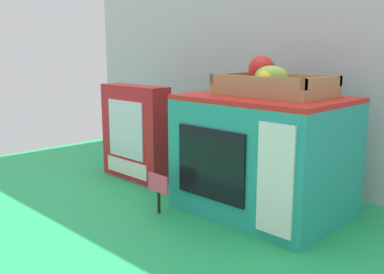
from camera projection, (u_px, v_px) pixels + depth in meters
The scene contains 6 objects.
ground_plane at pixel (189, 196), 1.22m from camera, with size 1.70×1.70×0.00m, color #219E54.
display_back_panel at pixel (259, 50), 1.35m from camera, with size 1.61×0.03×0.80m, color #B7BABF.
toy_microwave at pixel (263, 155), 1.07m from camera, with size 0.39×0.29×0.29m.
food_groups_crate at pixel (271, 84), 1.06m from camera, with size 0.27×0.17×0.09m.
cookie_set_box at pixel (135, 133), 1.36m from camera, with size 0.26×0.08×0.29m.
price_sign at pixel (158, 188), 1.07m from camera, with size 0.07×0.01×0.10m.
Camera 1 is at (0.82, -0.82, 0.40)m, focal length 40.74 mm.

